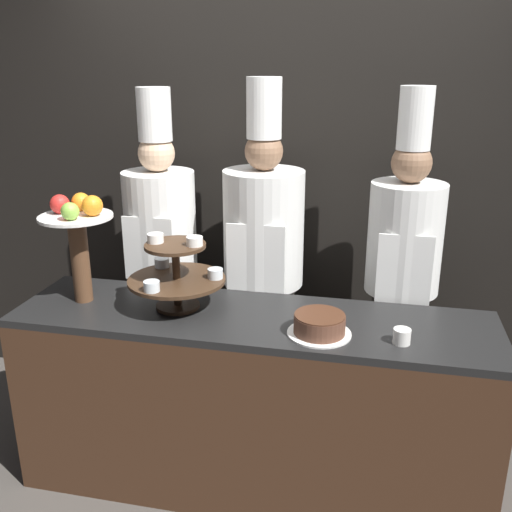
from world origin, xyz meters
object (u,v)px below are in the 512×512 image
cake_round (319,325)px  chef_center_right (402,269)px  fruit_pedestal (78,230)px  chef_left (162,251)px  tiered_stand (176,273)px  chef_center_left (263,258)px  cup_white (402,336)px

cake_round → chef_center_right: chef_center_right is taller
fruit_pedestal → chef_left: bearing=66.1°
tiered_stand → chef_center_left: size_ratio=0.23×
cake_round → cup_white: cake_round is taller
tiered_stand → cup_white: bearing=-8.5°
chef_center_right → cup_white: bearing=-91.1°
tiered_stand → chef_left: chef_left is taller
cake_round → chef_left: (-0.93, 0.60, 0.06)m
fruit_pedestal → cake_round: (1.14, -0.13, -0.30)m
cup_white → tiered_stand: bearing=171.5°
cake_round → fruit_pedestal: bearing=173.5°
tiered_stand → fruit_pedestal: (-0.47, -0.01, 0.18)m
cake_round → cup_white: bearing=-1.8°
tiered_stand → cup_white: size_ratio=6.30×
tiered_stand → chef_center_right: 1.12m
tiered_stand → chef_left: 0.53m
tiered_stand → chef_left: (-0.25, 0.46, -0.06)m
tiered_stand → fruit_pedestal: fruit_pedestal is taller
cake_round → cup_white: size_ratio=3.79×
fruit_pedestal → chef_left: size_ratio=0.28×
cup_white → chef_center_right: bearing=88.9°
chef_center_left → cake_round: bearing=-59.1°
tiered_stand → fruit_pedestal: 0.50m
fruit_pedestal → tiered_stand: bearing=1.3°
tiered_stand → chef_center_right: (1.02, 0.46, -0.07)m
chef_center_left → tiered_stand: bearing=-123.6°
chef_left → chef_center_left: 0.56m
fruit_pedestal → cake_round: fruit_pedestal is taller
tiered_stand → fruit_pedestal: size_ratio=0.87×
chef_center_left → chef_center_right: size_ratio=1.02×
tiered_stand → cake_round: tiered_stand is taller
cake_round → chef_left: chef_left is taller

